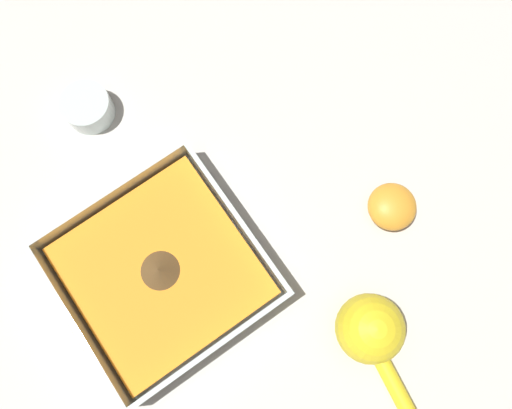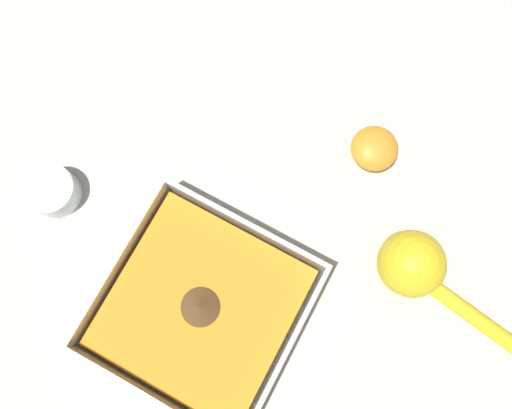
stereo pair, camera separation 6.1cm
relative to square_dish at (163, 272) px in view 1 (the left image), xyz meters
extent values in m
plane|color=beige|center=(0.01, -0.03, -0.02)|extent=(4.00, 4.00, 0.00)
cube|color=silver|center=(0.00, 0.00, -0.02)|extent=(0.23, 0.23, 0.01)
cube|color=silver|center=(0.00, 0.11, 0.01)|extent=(0.23, 0.01, 0.05)
cube|color=silver|center=(0.00, -0.11, 0.01)|extent=(0.23, 0.01, 0.05)
cube|color=silver|center=(0.11, 0.00, 0.01)|extent=(0.01, 0.21, 0.05)
cube|color=silver|center=(-0.11, 0.00, 0.01)|extent=(0.01, 0.21, 0.05)
cube|color=orange|center=(0.00, 0.00, 0.00)|extent=(0.20, 0.20, 0.03)
cone|color=brown|center=(0.00, 0.00, 0.02)|extent=(0.05, 0.05, 0.02)
cylinder|color=silver|center=(0.24, -0.04, 0.00)|extent=(0.06, 0.06, 0.03)
cylinder|color=brown|center=(0.24, -0.04, -0.01)|extent=(0.06, 0.06, 0.02)
sphere|color=yellow|center=(-0.19, -0.16, 0.02)|extent=(0.08, 0.08, 0.08)
ellipsoid|color=orange|center=(-0.10, -0.28, 0.00)|extent=(0.06, 0.06, 0.03)
camera|label=1|loc=(-0.11, -0.06, 0.61)|focal=35.00mm
camera|label=2|loc=(-0.06, -0.02, 0.61)|focal=35.00mm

